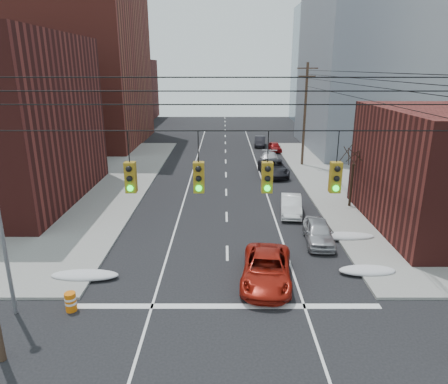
{
  "coord_description": "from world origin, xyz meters",
  "views": [
    {
      "loc": [
        -0.19,
        -9.4,
        10.48
      ],
      "look_at": [
        -0.19,
        14.51,
        3.0
      ],
      "focal_mm": 32.0,
      "sensor_mm": 36.0,
      "label": 1
    }
  ],
  "objects_px": {
    "lot_car_b": "(66,168)",
    "lot_car_d": "(26,181)",
    "parked_car_c": "(273,168)",
    "red_pickup": "(267,269)",
    "parked_car_d": "(269,160)",
    "construction_barrel": "(71,302)",
    "parked_car_b": "(291,205)",
    "parked_car_f": "(260,141)",
    "parked_car_e": "(275,147)",
    "lot_car_c": "(19,187)",
    "parked_car_a": "(318,232)",
    "lot_car_a": "(20,201)"
  },
  "relations": [
    {
      "from": "lot_car_b",
      "to": "lot_car_d",
      "type": "bearing_deg",
      "value": 138.23
    },
    {
      "from": "lot_car_d",
      "to": "parked_car_c",
      "type": "bearing_deg",
      "value": -68.52
    },
    {
      "from": "red_pickup",
      "to": "lot_car_d",
      "type": "relative_size",
      "value": 1.45
    },
    {
      "from": "parked_car_d",
      "to": "lot_car_b",
      "type": "xyz_separation_m",
      "value": [
        -20.71,
        -4.72,
        0.21
      ]
    },
    {
      "from": "red_pickup",
      "to": "construction_barrel",
      "type": "bearing_deg",
      "value": -157.27
    },
    {
      "from": "parked_car_b",
      "to": "parked_car_f",
      "type": "xyz_separation_m",
      "value": [
        0.0,
        26.86,
        -0.01
      ]
    },
    {
      "from": "parked_car_e",
      "to": "lot_car_c",
      "type": "bearing_deg",
      "value": -145.3
    },
    {
      "from": "red_pickup",
      "to": "lot_car_d",
      "type": "height_order",
      "value": "red_pickup"
    },
    {
      "from": "parked_car_a",
      "to": "lot_car_a",
      "type": "distance_m",
      "value": 22.22
    },
    {
      "from": "red_pickup",
      "to": "lot_car_a",
      "type": "bearing_deg",
      "value": 155.99
    },
    {
      "from": "red_pickup",
      "to": "parked_car_f",
      "type": "relative_size",
      "value": 1.29
    },
    {
      "from": "lot_car_d",
      "to": "parked_car_e",
      "type": "bearing_deg",
      "value": -45.85
    },
    {
      "from": "lot_car_a",
      "to": "lot_car_d",
      "type": "relative_size",
      "value": 1.01
    },
    {
      "from": "red_pickup",
      "to": "lot_car_b",
      "type": "relative_size",
      "value": 0.94
    },
    {
      "from": "parked_car_c",
      "to": "lot_car_d",
      "type": "xyz_separation_m",
      "value": [
        -22.73,
        -4.86,
        -0.01
      ]
    },
    {
      "from": "parked_car_b",
      "to": "parked_car_f",
      "type": "relative_size",
      "value": 1.02
    },
    {
      "from": "parked_car_c",
      "to": "parked_car_e",
      "type": "bearing_deg",
      "value": 80.03
    },
    {
      "from": "parked_car_b",
      "to": "lot_car_c",
      "type": "xyz_separation_m",
      "value": [
        -22.25,
        4.15,
        0.14
      ]
    },
    {
      "from": "parked_car_f",
      "to": "lot_car_d",
      "type": "bearing_deg",
      "value": -132.23
    },
    {
      "from": "lot_car_d",
      "to": "parked_car_a",
      "type": "bearing_deg",
      "value": -106.44
    },
    {
      "from": "red_pickup",
      "to": "parked_car_b",
      "type": "height_order",
      "value": "red_pickup"
    },
    {
      "from": "parked_car_c",
      "to": "parked_car_f",
      "type": "distance_m",
      "value": 15.65
    },
    {
      "from": "parked_car_d",
      "to": "construction_barrel",
      "type": "relative_size",
      "value": 5.57
    },
    {
      "from": "parked_car_d",
      "to": "lot_car_d",
      "type": "bearing_deg",
      "value": -151.61
    },
    {
      "from": "parked_car_b",
      "to": "lot_car_d",
      "type": "bearing_deg",
      "value": 171.72
    },
    {
      "from": "parked_car_f",
      "to": "lot_car_d",
      "type": "height_order",
      "value": "lot_car_d"
    },
    {
      "from": "parked_car_b",
      "to": "construction_barrel",
      "type": "xyz_separation_m",
      "value": [
        -11.87,
        -12.41,
        -0.23
      ]
    },
    {
      "from": "red_pickup",
      "to": "lot_car_a",
      "type": "xyz_separation_m",
      "value": [
        -17.71,
        10.69,
        0.02
      ]
    },
    {
      "from": "parked_car_d",
      "to": "parked_car_e",
      "type": "height_order",
      "value": "parked_car_d"
    },
    {
      "from": "parked_car_c",
      "to": "parked_car_f",
      "type": "xyz_separation_m",
      "value": [
        0.0,
        15.64,
        -0.11
      ]
    },
    {
      "from": "lot_car_a",
      "to": "construction_barrel",
      "type": "bearing_deg",
      "value": -146.18
    },
    {
      "from": "lot_car_c",
      "to": "construction_barrel",
      "type": "height_order",
      "value": "lot_car_c"
    },
    {
      "from": "parked_car_d",
      "to": "lot_car_a",
      "type": "relative_size",
      "value": 1.34
    },
    {
      "from": "parked_car_d",
      "to": "lot_car_c",
      "type": "distance_m",
      "value": 24.81
    },
    {
      "from": "parked_car_c",
      "to": "construction_barrel",
      "type": "distance_m",
      "value": 26.44
    },
    {
      "from": "parked_car_e",
      "to": "parked_car_f",
      "type": "relative_size",
      "value": 0.87
    },
    {
      "from": "parked_car_a",
      "to": "construction_barrel",
      "type": "bearing_deg",
      "value": -145.59
    },
    {
      "from": "lot_car_b",
      "to": "parked_car_a",
      "type": "bearing_deg",
      "value": -140.9
    },
    {
      "from": "parked_car_a",
      "to": "lot_car_c",
      "type": "height_order",
      "value": "lot_car_c"
    },
    {
      "from": "parked_car_a",
      "to": "lot_car_a",
      "type": "height_order",
      "value": "parked_car_a"
    },
    {
      "from": "red_pickup",
      "to": "lot_car_b",
      "type": "bearing_deg",
      "value": 138.5
    },
    {
      "from": "lot_car_a",
      "to": "lot_car_d",
      "type": "distance_m",
      "value": 5.97
    },
    {
      "from": "parked_car_a",
      "to": "lot_car_b",
      "type": "distance_m",
      "value": 26.58
    },
    {
      "from": "parked_car_e",
      "to": "lot_car_c",
      "type": "xyz_separation_m",
      "value": [
        -23.85,
        -19.08,
        0.22
      ]
    },
    {
      "from": "parked_car_a",
      "to": "lot_car_d",
      "type": "xyz_separation_m",
      "value": [
        -23.62,
        11.45,
        0.07
      ]
    },
    {
      "from": "lot_car_d",
      "to": "lot_car_b",
      "type": "bearing_deg",
      "value": -17.1
    },
    {
      "from": "parked_car_c",
      "to": "construction_barrel",
      "type": "height_order",
      "value": "parked_car_c"
    },
    {
      "from": "lot_car_c",
      "to": "parked_car_e",
      "type": "bearing_deg",
      "value": -65.27
    },
    {
      "from": "parked_car_e",
      "to": "lot_car_b",
      "type": "distance_m",
      "value": 25.74
    },
    {
      "from": "parked_car_c",
      "to": "parked_car_d",
      "type": "xyz_separation_m",
      "value": [
        0.0,
        3.91,
        -0.06
      ]
    }
  ]
}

